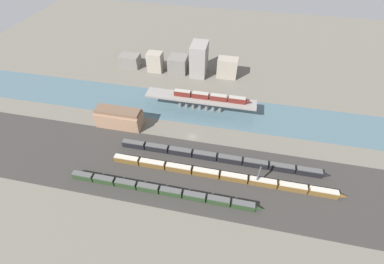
{
  "coord_description": "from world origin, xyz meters",
  "views": [
    {
      "loc": [
        20.07,
        -96.61,
        101.13
      ],
      "look_at": [
        0.0,
        0.32,
        3.42
      ],
      "focal_mm": 24.0,
      "sensor_mm": 36.0,
      "label": 1
    }
  ],
  "objects_px": {
    "train_yard_mid": "(223,176)",
    "signal_tower": "(259,175)",
    "warehouse_building": "(119,118)",
    "train_yard_near": "(162,190)",
    "train_on_bridge": "(211,97)",
    "train_yard_far": "(220,158)"
  },
  "relations": [
    {
      "from": "train_yard_mid",
      "to": "signal_tower",
      "type": "height_order",
      "value": "signal_tower"
    },
    {
      "from": "warehouse_building",
      "to": "signal_tower",
      "type": "xyz_separation_m",
      "value": [
        77.65,
        -25.7,
        2.19
      ]
    },
    {
      "from": "warehouse_building",
      "to": "train_yard_near",
      "type": "bearing_deg",
      "value": -46.93
    },
    {
      "from": "train_yard_mid",
      "to": "signal_tower",
      "type": "bearing_deg",
      "value": -1.68
    },
    {
      "from": "warehouse_building",
      "to": "signal_tower",
      "type": "distance_m",
      "value": 81.82
    },
    {
      "from": "train_on_bridge",
      "to": "train_yard_mid",
      "type": "bearing_deg",
      "value": -74.73
    },
    {
      "from": "train_yard_near",
      "to": "train_yard_far",
      "type": "height_order",
      "value": "train_yard_far"
    },
    {
      "from": "signal_tower",
      "to": "train_on_bridge",
      "type": "bearing_deg",
      "value": 120.5
    },
    {
      "from": "train_on_bridge",
      "to": "train_yard_far",
      "type": "xyz_separation_m",
      "value": [
        10.45,
        -38.0,
        -8.46
      ]
    },
    {
      "from": "warehouse_building",
      "to": "train_yard_mid",
      "type": "bearing_deg",
      "value": -22.12
    },
    {
      "from": "train_on_bridge",
      "to": "warehouse_building",
      "type": "height_order",
      "value": "train_on_bridge"
    },
    {
      "from": "train_yard_near",
      "to": "train_yard_mid",
      "type": "distance_m",
      "value": 29.15
    },
    {
      "from": "train_yard_mid",
      "to": "signal_tower",
      "type": "distance_m",
      "value": 16.57
    },
    {
      "from": "train_yard_far",
      "to": "signal_tower",
      "type": "xyz_separation_m",
      "value": [
        18.32,
        -10.84,
        5.61
      ]
    },
    {
      "from": "train_on_bridge",
      "to": "train_yard_near",
      "type": "height_order",
      "value": "train_on_bridge"
    },
    {
      "from": "train_yard_mid",
      "to": "warehouse_building",
      "type": "relative_size",
      "value": 4.28
    },
    {
      "from": "train_yard_far",
      "to": "warehouse_building",
      "type": "height_order",
      "value": "warehouse_building"
    },
    {
      "from": "train_yard_near",
      "to": "train_yard_mid",
      "type": "height_order",
      "value": "train_yard_near"
    },
    {
      "from": "train_yard_near",
      "to": "train_on_bridge",
      "type": "bearing_deg",
      "value": 78.53
    },
    {
      "from": "train_yard_far",
      "to": "signal_tower",
      "type": "height_order",
      "value": "signal_tower"
    },
    {
      "from": "train_on_bridge",
      "to": "warehouse_building",
      "type": "relative_size",
      "value": 1.79
    },
    {
      "from": "train_yard_mid",
      "to": "signal_tower",
      "type": "relative_size",
      "value": 7.46
    }
  ]
}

